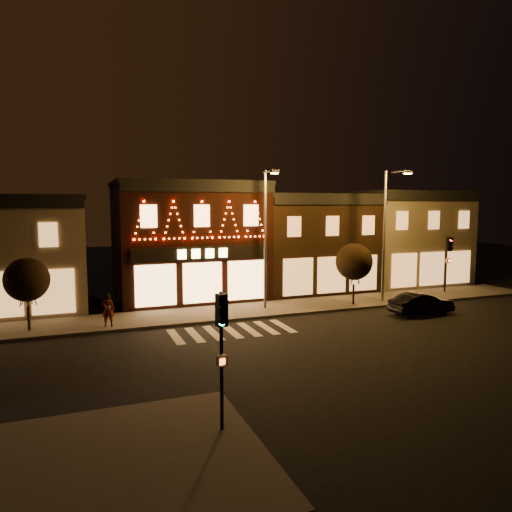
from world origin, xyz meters
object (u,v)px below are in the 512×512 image
traffic_signal_near (222,334)px  streetlamp_mid (267,228)px  dark_sedan (421,304)px  pedestrian (108,310)px

traffic_signal_near → streetlamp_mid: 16.56m
traffic_signal_near → dark_sedan: (15.93, 10.38, -2.37)m
traffic_signal_near → pedestrian: (-2.25, 13.65, -1.97)m
dark_sedan → streetlamp_mid: bearing=63.0°
dark_sedan → pedestrian: size_ratio=2.21×
streetlamp_mid → traffic_signal_near: bearing=-120.8°
streetlamp_mid → pedestrian: size_ratio=4.74×
traffic_signal_near → dark_sedan: bearing=21.3°
traffic_signal_near → dark_sedan: traffic_signal_near is taller
streetlamp_mid → pedestrian: streetlamp_mid is taller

